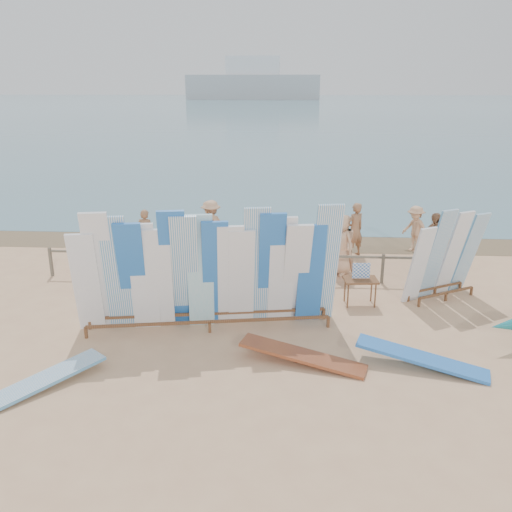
# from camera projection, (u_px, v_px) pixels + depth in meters

# --- Properties ---
(ground) EXTENTS (160.00, 160.00, 0.00)m
(ground) POSITION_uv_depth(u_px,v_px,m) (237.00, 322.00, 13.42)
(ground) COLOR tan
(ground) RESTS_ON ground
(ocean) EXTENTS (320.00, 240.00, 0.02)m
(ocean) POSITION_uv_depth(u_px,v_px,m) (287.00, 106.00, 135.02)
(ocean) COLOR slate
(ocean) RESTS_ON ground
(wet_sand_strip) EXTENTS (40.00, 2.60, 0.01)m
(wet_sand_strip) POSITION_uv_depth(u_px,v_px,m) (256.00, 241.00, 20.26)
(wet_sand_strip) COLOR brown
(wet_sand_strip) RESTS_ON ground
(distant_ship) EXTENTS (45.00, 8.00, 14.00)m
(distant_ship) POSITION_uv_depth(u_px,v_px,m) (253.00, 83.00, 183.52)
(distant_ship) COLOR #999EA3
(distant_ship) RESTS_ON ocean
(fence) EXTENTS (12.08, 0.08, 0.90)m
(fence) POSITION_uv_depth(u_px,v_px,m) (247.00, 260.00, 16.08)
(fence) COLOR #655C4C
(fence) RESTS_ON ground
(main_surfboard_rack) EXTENTS (6.23, 1.78, 3.08)m
(main_surfboard_rack) POSITION_uv_depth(u_px,v_px,m) (208.00, 274.00, 12.68)
(main_surfboard_rack) COLOR brown
(main_surfboard_rack) RESTS_ON ground
(side_surfboard_rack) EXTENTS (2.31, 1.69, 2.59)m
(side_surfboard_rack) POSITION_uv_depth(u_px,v_px,m) (445.00, 258.00, 14.56)
(side_surfboard_rack) COLOR brown
(side_surfboard_rack) RESTS_ON ground
(vendor_table) EXTENTS (0.92, 0.69, 1.16)m
(vendor_table) POSITION_uv_depth(u_px,v_px,m) (360.00, 291.00, 14.38)
(vendor_table) COLOR brown
(vendor_table) RESTS_ON ground
(flat_board_e) EXTENTS (2.15, 2.44, 0.27)m
(flat_board_e) POSITION_uv_depth(u_px,v_px,m) (39.00, 389.00, 10.51)
(flat_board_e) COLOR white
(flat_board_e) RESTS_ON ground
(flat_board_c) EXTENTS (2.74, 1.30, 0.36)m
(flat_board_c) POSITION_uv_depth(u_px,v_px,m) (302.00, 363.00, 11.46)
(flat_board_c) COLOR brown
(flat_board_c) RESTS_ON ground
(flat_board_d) EXTENTS (2.73, 1.33, 0.43)m
(flat_board_d) POSITION_uv_depth(u_px,v_px,m) (421.00, 367.00, 11.29)
(flat_board_d) COLOR blue
(flat_board_d) RESTS_ON ground
(beach_chair_left) EXTENTS (0.64, 0.66, 0.85)m
(beach_chair_left) POSITION_uv_depth(u_px,v_px,m) (277.00, 268.00, 16.61)
(beach_chair_left) COLOR #B42A13
(beach_chair_left) RESTS_ON ground
(beach_chair_right) EXTENTS (0.53, 0.55, 0.78)m
(beach_chair_right) POSITION_uv_depth(u_px,v_px,m) (294.00, 264.00, 17.04)
(beach_chair_right) COLOR #B42A13
(beach_chair_right) RESTS_ON ground
(stroller) EXTENTS (0.83, 0.98, 1.15)m
(stroller) POSITION_uv_depth(u_px,v_px,m) (316.00, 261.00, 16.57)
(stroller) COLOR #B42A13
(stroller) RESTS_ON ground
(beachgoer_9) EXTENTS (0.95, 1.10, 1.62)m
(beachgoer_9) POSITION_uv_depth(u_px,v_px,m) (415.00, 229.00, 18.84)
(beachgoer_9) COLOR tan
(beachgoer_9) RESTS_ON ground
(beachgoer_7) EXTENTS (0.76, 0.67, 1.84)m
(beachgoer_7) POSITION_uv_depth(u_px,v_px,m) (355.00, 229.00, 18.32)
(beachgoer_7) COLOR #8C6042
(beachgoer_7) RESTS_ON ground
(beachgoer_10) EXTENTS (0.84, 1.16, 1.81)m
(beachgoer_10) POSITION_uv_depth(u_px,v_px,m) (434.00, 241.00, 17.07)
(beachgoer_10) COLOR #8C6042
(beachgoer_10) RESTS_ON ground
(beachgoer_0) EXTENTS (0.90, 0.61, 1.68)m
(beachgoer_0) POSITION_uv_depth(u_px,v_px,m) (91.00, 238.00, 17.62)
(beachgoer_0) COLOR tan
(beachgoer_0) RESTS_ON ground
(beachgoer_6) EXTENTS (1.01, 0.89, 1.89)m
(beachgoer_6) POSITION_uv_depth(u_px,v_px,m) (340.00, 244.00, 16.56)
(beachgoer_6) COLOR tan
(beachgoer_6) RESTS_ON ground
(beachgoer_3) EXTENTS (1.08, 1.25, 1.83)m
(beachgoer_3) POSITION_uv_depth(u_px,v_px,m) (211.00, 226.00, 18.75)
(beachgoer_3) COLOR tan
(beachgoer_3) RESTS_ON ground
(beachgoer_4) EXTENTS (0.79, 0.97, 1.53)m
(beachgoer_4) POSITION_uv_depth(u_px,v_px,m) (260.00, 234.00, 18.36)
(beachgoer_4) COLOR #8C6042
(beachgoer_4) RESTS_ON ground
(beachgoer_2) EXTENTS (0.85, 0.61, 1.59)m
(beachgoer_2) POSITION_uv_depth(u_px,v_px,m) (210.00, 238.00, 17.75)
(beachgoer_2) COLOR beige
(beachgoer_2) RESTS_ON ground
(beachgoer_1) EXTENTS (0.64, 0.41, 1.65)m
(beachgoer_1) POSITION_uv_depth(u_px,v_px,m) (146.00, 233.00, 18.23)
(beachgoer_1) COLOR #8C6042
(beachgoer_1) RESTS_ON ground
(beachgoer_8) EXTENTS (0.93, 0.57, 1.79)m
(beachgoer_8) POSITION_uv_depth(u_px,v_px,m) (343.00, 243.00, 16.88)
(beachgoer_8) COLOR beige
(beachgoer_8) RESTS_ON ground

